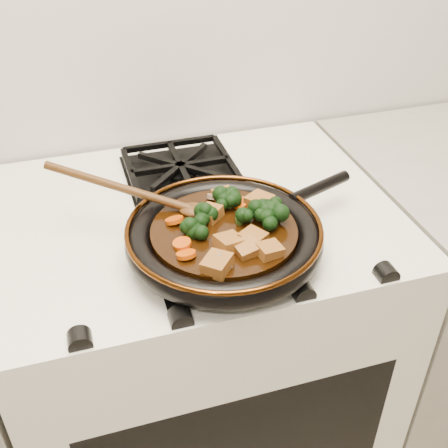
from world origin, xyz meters
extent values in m
cube|color=white|center=(0.00, 1.69, 0.45)|extent=(0.76, 0.60, 0.90)
cylinder|color=black|center=(0.01, 1.54, 0.93)|extent=(0.31, 0.31, 0.01)
torus|color=black|center=(0.01, 1.54, 0.94)|extent=(0.34, 0.34, 0.04)
torus|color=#4A240A|center=(0.01, 1.54, 0.96)|extent=(0.33, 0.33, 0.01)
cylinder|color=black|center=(0.22, 1.62, 0.96)|extent=(0.14, 0.07, 0.02)
cylinder|color=black|center=(0.01, 1.54, 0.95)|extent=(0.25, 0.25, 0.02)
cube|color=brown|center=(0.00, 1.49, 0.97)|extent=(0.05, 0.05, 0.03)
cube|color=brown|center=(0.06, 1.45, 0.97)|extent=(0.04, 0.04, 0.03)
cube|color=brown|center=(-0.03, 1.44, 0.97)|extent=(0.06, 0.06, 0.03)
cube|color=brown|center=(0.09, 1.59, 0.97)|extent=(0.06, 0.06, 0.03)
cube|color=brown|center=(0.04, 1.49, 0.97)|extent=(0.06, 0.05, 0.03)
cube|color=brown|center=(0.02, 1.47, 0.97)|extent=(0.05, 0.05, 0.03)
cube|color=brown|center=(-0.01, 1.58, 0.97)|extent=(0.05, 0.05, 0.03)
cube|color=brown|center=(0.03, 1.63, 0.97)|extent=(0.04, 0.04, 0.02)
cylinder|color=#C24205|center=(0.06, 1.60, 0.96)|extent=(0.03, 0.03, 0.02)
cylinder|color=#C24205|center=(-0.01, 1.60, 0.96)|extent=(0.03, 0.03, 0.01)
cylinder|color=#C24205|center=(-0.07, 1.49, 0.96)|extent=(0.03, 0.03, 0.02)
cylinder|color=#C24205|center=(-0.03, 1.47, 0.96)|extent=(0.03, 0.03, 0.02)
cylinder|color=#C24205|center=(-0.07, 1.58, 0.96)|extent=(0.03, 0.03, 0.02)
cylinder|color=#C24205|center=(-0.07, 1.52, 0.96)|extent=(0.03, 0.03, 0.01)
cylinder|color=#7E6249|center=(-0.03, 1.46, 0.97)|extent=(0.04, 0.04, 0.03)
cylinder|color=#7E6249|center=(-0.02, 1.45, 0.97)|extent=(0.03, 0.04, 0.03)
cylinder|color=#7E6249|center=(0.02, 1.63, 0.97)|extent=(0.05, 0.05, 0.02)
cylinder|color=#7E6249|center=(0.10, 1.54, 0.97)|extent=(0.05, 0.05, 0.03)
ellipsoid|color=#46280F|center=(-0.03, 1.60, 0.96)|extent=(0.07, 0.06, 0.02)
cylinder|color=#46280F|center=(-0.14, 1.67, 0.99)|extent=(0.02, 0.02, 0.28)
camera|label=1|loc=(-0.21, 0.81, 1.52)|focal=45.00mm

